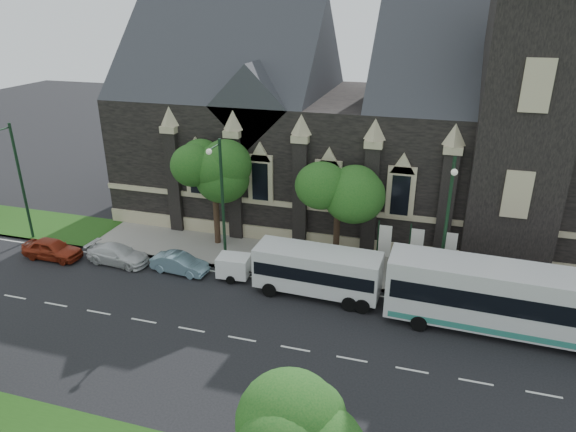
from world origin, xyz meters
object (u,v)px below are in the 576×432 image
at_px(sedan, 180,263).
at_px(banner_flag_right, 446,252).
at_px(banner_flag_center, 414,248).
at_px(car_far_white, 118,255).
at_px(banner_flag_left, 382,244).
at_px(car_far_red, 52,249).
at_px(street_lamp_far, 18,176).
at_px(street_lamp_near, 447,223).
at_px(street_lamp_mid, 221,199).
at_px(tree_walk_left, 218,171).
at_px(tree_park_east, 313,425).
at_px(tour_coach, 513,300).
at_px(tree_walk_right, 342,181).
at_px(box_trailer, 234,266).
at_px(shuttle_bus, 318,270).

bearing_deg(sedan, banner_flag_right, -74.52).
xyz_separation_m(banner_flag_center, car_far_white, (-19.68, -3.27, -1.73)).
distance_m(banner_flag_center, banner_flag_right, 2.00).
height_order(banner_flag_left, car_far_red, banner_flag_left).
bearing_deg(street_lamp_far, street_lamp_near, 0.00).
bearing_deg(car_far_red, banner_flag_center, -80.57).
bearing_deg(street_lamp_mid, sedan, -153.68).
xyz_separation_m(tree_walk_left, banner_flag_left, (12.08, -1.70, -3.35)).
bearing_deg(banner_flag_left, street_lamp_mid, -169.50).
xyz_separation_m(tree_walk_left, sedan, (-0.88, -4.93, -5.09)).
bearing_deg(street_lamp_near, banner_flag_left, 152.82).
distance_m(street_lamp_near, car_far_white, 21.90).
height_order(tree_park_east, street_lamp_near, street_lamp_near).
height_order(tour_coach, car_far_red, tour_coach).
distance_m(tree_walk_left, car_far_red, 12.92).
relative_size(banner_flag_left, banner_flag_center, 1.00).
relative_size(tree_park_east, car_far_white, 1.39).
bearing_deg(tree_walk_right, banner_flag_left, -29.10).
bearing_deg(tree_walk_right, tour_coach, -29.56).
relative_size(sedan, car_far_red, 0.92).
height_order(tree_park_east, car_far_white, tree_park_east).
relative_size(street_lamp_mid, box_trailer, 2.98).
relative_size(street_lamp_mid, sedan, 2.29).
bearing_deg(tree_walk_left, sedan, -100.12).
xyz_separation_m(tree_park_east, banner_flag_left, (0.11, 18.32, -2.24)).
height_order(tree_walk_right, tree_walk_left, tree_walk_right).
height_order(street_lamp_mid, box_trailer, street_lamp_mid).
bearing_deg(street_lamp_far, tour_coach, -4.02).
xyz_separation_m(banner_flag_center, banner_flag_right, (2.00, 0.00, 0.00)).
height_order(street_lamp_far, banner_flag_right, street_lamp_far).
bearing_deg(street_lamp_mid, banner_flag_left, 10.50).
bearing_deg(car_far_white, shuttle_bus, -86.61).
distance_m(street_lamp_far, banner_flag_center, 28.48).
relative_size(banner_flag_right, car_far_white, 0.89).
relative_size(banner_flag_right, box_trailer, 1.32).
relative_size(tree_park_east, banner_flag_center, 1.57).
bearing_deg(street_lamp_mid, tour_coach, -7.61).
bearing_deg(banner_flag_left, tree_walk_left, 171.98).
distance_m(tree_walk_left, banner_flag_right, 16.52).
relative_size(box_trailer, sedan, 0.77).
height_order(street_lamp_mid, banner_flag_right, street_lamp_mid).
height_order(street_lamp_near, banner_flag_left, street_lamp_near).
bearing_deg(tree_walk_right, street_lamp_mid, -153.35).
bearing_deg(tree_walk_left, box_trailer, -57.93).
distance_m(tree_park_east, box_trailer, 18.22).
height_order(banner_flag_center, banner_flag_right, same).
distance_m(tree_park_east, sedan, 20.22).
bearing_deg(banner_flag_right, street_lamp_mid, -172.40).
bearing_deg(shuttle_bus, sedan, -178.49).
relative_size(shuttle_bus, car_far_red, 1.82).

